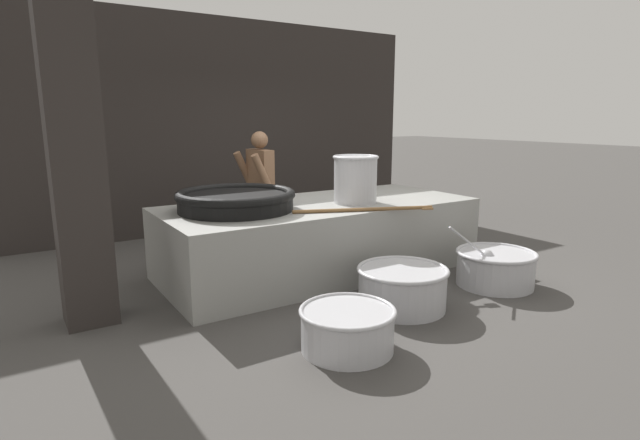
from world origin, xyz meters
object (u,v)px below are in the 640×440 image
Objects in this scene: prep_bowl_vegetables at (495,266)px; prep_bowl_meat at (347,327)px; stock_pot at (355,178)px; cook at (260,188)px; giant_wok_near at (236,200)px; prep_bowl_extra at (402,286)px.

prep_bowl_meat is (-2.26, -0.38, -0.02)m from prep_bowl_vegetables.
stock_pot is 0.34× the size of cook.
stock_pot is at bearing 52.04° from prep_bowl_meat.
prep_bowl_extra is (1.04, -1.54, -0.72)m from giant_wok_near.
giant_wok_near reaches higher than prep_bowl_vegetables.
giant_wok_near is 1.32m from cook.
stock_pot is 1.56m from prep_bowl_extra.
giant_wok_near is 1.66× the size of prep_bowl_meat.
prep_bowl_extra reaches higher than prep_bowl_meat.
prep_bowl_vegetables reaches higher than prep_bowl_meat.
cook is 2.68m from prep_bowl_extra.
prep_bowl_extra is (-0.34, -1.24, -0.89)m from stock_pot.
giant_wok_near is 2.92m from prep_bowl_vegetables.
prep_bowl_meat is 0.88× the size of prep_bowl_extra.
stock_pot is at bearing -12.22° from giant_wok_near.
prep_bowl_extra is at bearing -105.49° from stock_pot.
cook is at bearing 113.44° from stock_pot.
stock_pot reaches higher than giant_wok_near.
cook is at bearing 52.79° from giant_wok_near.
cook is 1.85× the size of prep_bowl_extra.
prep_bowl_vegetables is 2.29m from prep_bowl_meat.
prep_bowl_extra is (-1.30, 0.05, 0.01)m from prep_bowl_vegetables.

